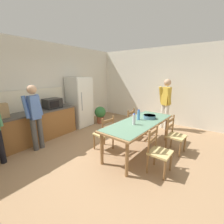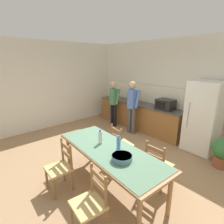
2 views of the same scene
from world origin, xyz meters
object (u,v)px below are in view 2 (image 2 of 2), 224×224
at_px(potted_plant, 223,151).
at_px(microwave, 165,104).
at_px(bottle_near_centre, 100,137).
at_px(serving_bowl, 122,157).
at_px(chair_side_far_right, 158,165).
at_px(person_at_counter, 132,105).
at_px(paper_bag, 131,96).
at_px(chair_side_near_right, 90,203).
at_px(chair_side_near_left, 60,167).
at_px(bottle_off_centre, 118,143).
at_px(refrigerator, 203,117).
at_px(chair_side_far_left, 121,144).
at_px(dining_table, 110,153).
at_px(person_at_sink, 114,102).

bearing_deg(potted_plant, microwave, 165.69).
relative_size(bottle_near_centre, serving_bowl, 0.84).
bearing_deg(chair_side_far_right, potted_plant, -110.61).
xyz_separation_m(person_at_counter, potted_plant, (2.60, 0.07, -0.55)).
height_order(chair_side_far_right, potted_plant, chair_side_far_right).
bearing_deg(paper_bag, microwave, 0.32).
xyz_separation_m(paper_bag, chair_side_near_right, (2.45, -3.44, -0.62)).
bearing_deg(chair_side_near_left, chair_side_far_right, 53.09).
relative_size(chair_side_near_right, potted_plant, 1.36).
bearing_deg(bottle_off_centre, potted_plant, 64.81).
bearing_deg(paper_bag, chair_side_near_left, -67.20).
height_order(bottle_off_centre, person_at_counter, person_at_counter).
relative_size(refrigerator, microwave, 3.62).
distance_m(microwave, chair_side_far_left, 2.05).
xyz_separation_m(bottle_near_centre, chair_side_near_left, (-0.27, -0.70, -0.47)).
distance_m(dining_table, chair_side_near_left, 0.92).
xyz_separation_m(microwave, chair_side_far_left, (0.15, -1.95, -0.59)).
distance_m(bottle_near_centre, chair_side_far_left, 0.89).
xyz_separation_m(person_at_sink, potted_plant, (3.48, 0.05, -0.50)).
bearing_deg(microwave, bottle_near_centre, -82.82).
bearing_deg(serving_bowl, chair_side_far_left, 136.23).
distance_m(chair_side_near_right, potted_plant, 3.07).
xyz_separation_m(microwave, chair_side_far_right, (1.18, -2.01, -0.59)).
height_order(chair_side_near_right, person_at_sink, person_at_sink).
bearing_deg(chair_side_far_right, chair_side_near_left, 50.55).
relative_size(chair_side_near_right, chair_side_near_left, 1.00).
bearing_deg(microwave, potted_plant, -14.31).
distance_m(bottle_near_centre, chair_side_near_left, 0.88).
distance_m(person_at_sink, potted_plant, 3.52).
xyz_separation_m(bottle_off_centre, chair_side_near_right, (0.35, -0.84, -0.47)).
xyz_separation_m(refrigerator, chair_side_far_left, (-0.95, -1.94, -0.46)).
bearing_deg(refrigerator, bottle_near_centre, -106.01).
height_order(serving_bowl, person_at_counter, person_at_counter).
relative_size(chair_side_far_left, person_at_sink, 0.57).
bearing_deg(person_at_sink, chair_side_near_right, -136.22).
bearing_deg(chair_side_near_right, dining_table, 128.04).
bearing_deg(person_at_sink, bottle_near_centre, -136.59).
height_order(chair_side_far_right, person_at_sink, person_at_sink).
height_order(chair_side_near_right, chair_side_far_right, same).
bearing_deg(dining_table, refrigerator, 79.85).
bearing_deg(person_at_counter, chair_side_near_right, -146.51).
bearing_deg(paper_bag, chair_side_far_left, -52.39).
distance_m(serving_bowl, potted_plant, 2.49).
height_order(bottle_near_centre, chair_side_far_left, bottle_near_centre).
height_order(chair_side_near_right, chair_side_far_left, same).
height_order(chair_side_near_right, potted_plant, chair_side_near_right).
xyz_separation_m(microwave, bottle_near_centre, (0.34, -2.68, -0.12)).
distance_m(bottle_off_centre, chair_side_far_left, 0.99).
xyz_separation_m(bottle_near_centre, serving_bowl, (0.68, -0.10, -0.07)).
distance_m(dining_table, chair_side_near_right, 0.92).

